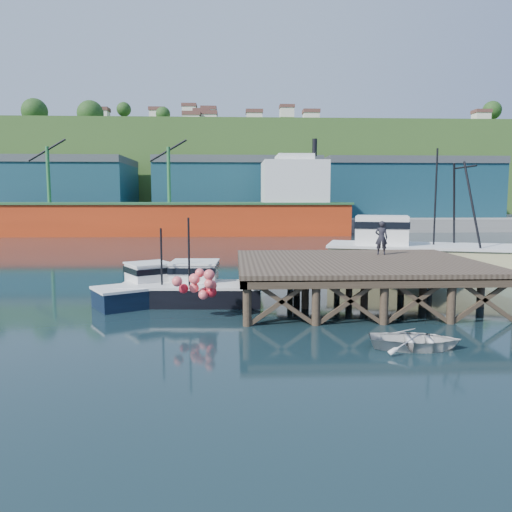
{
  "coord_description": "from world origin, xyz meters",
  "views": [
    {
      "loc": [
        -0.74,
        -24.79,
        5.24
      ],
      "look_at": [
        0.46,
        2.0,
        2.13
      ],
      "focal_mm": 35.0,
      "sensor_mm": 36.0,
      "label": 1
    }
  ],
  "objects": [
    {
      "name": "warehouse_mid",
      "position": [
        0.0,
        65.0,
        6.5
      ],
      "size": [
        28.0,
        16.0,
        9.0
      ],
      "primitive_type": "cube",
      "color": "#184152",
      "rests_on": "far_quay"
    },
    {
      "name": "ground",
      "position": [
        0.0,
        0.0,
        0.0
      ],
      "size": [
        300.0,
        300.0,
        0.0
      ],
      "primitive_type": "plane",
      "color": "black",
      "rests_on": "ground"
    },
    {
      "name": "cargo_ship",
      "position": [
        -8.46,
        48.0,
        3.31
      ],
      "size": [
        55.5,
        10.0,
        13.75
      ],
      "color": "red",
      "rests_on": "ground"
    },
    {
      "name": "wharf",
      "position": [
        5.5,
        -0.19,
        1.94
      ],
      "size": [
        12.0,
        10.0,
        2.62
      ],
      "color": "brown",
      "rests_on": "ground"
    },
    {
      "name": "trawler",
      "position": [
        11.68,
        7.6,
        1.74
      ],
      "size": [
        13.41,
        7.99,
        8.47
      ],
      "rotation": [
        0.0,
        0.0,
        -0.29
      ],
      "color": "#CFC686",
      "rests_on": "ground"
    },
    {
      "name": "warehouse_right",
      "position": [
        30.0,
        65.0,
        6.5
      ],
      "size": [
        30.0,
        16.0,
        9.0
      ],
      "primitive_type": "cube",
      "color": "#184152",
      "rests_on": "far_quay"
    },
    {
      "name": "hillside",
      "position": [
        0.0,
        100.0,
        11.0
      ],
      "size": [
        220.0,
        50.0,
        22.0
      ],
      "primitive_type": "cube",
      "color": "#2D511E",
      "rests_on": "ground"
    },
    {
      "name": "dockworker",
      "position": [
        7.43,
        2.38,
        3.06
      ],
      "size": [
        0.78,
        0.62,
        1.88
      ],
      "primitive_type": "imported",
      "rotation": [
        0.0,
        0.0,
        2.86
      ],
      "color": "black",
      "rests_on": "wharf"
    },
    {
      "name": "far_quay",
      "position": [
        0.0,
        70.0,
        1.0
      ],
      "size": [
        160.0,
        40.0,
        2.0
      ],
      "primitive_type": "cube",
      "color": "gray",
      "rests_on": "ground"
    },
    {
      "name": "boat_navy",
      "position": [
        -4.7,
        0.17,
        0.76
      ],
      "size": [
        6.34,
        5.01,
        3.8
      ],
      "rotation": [
        0.0,
        0.0,
        0.54
      ],
      "color": "black",
      "rests_on": "ground"
    },
    {
      "name": "dinghy",
      "position": [
        5.58,
        -8.12,
        0.32
      ],
      "size": [
        3.43,
        2.69,
        0.65
      ],
      "primitive_type": "imported",
      "rotation": [
        0.0,
        0.0,
        1.41
      ],
      "color": "silver",
      "rests_on": "ground"
    },
    {
      "name": "boat_black",
      "position": [
        -2.83,
        0.01,
        0.79
      ],
      "size": [
        7.13,
        5.99,
        4.32
      ],
      "rotation": [
        0.0,
        0.0,
        -0.06
      ],
      "color": "black",
      "rests_on": "ground"
    },
    {
      "name": "warehouse_left",
      "position": [
        -35.0,
        65.0,
        6.5
      ],
      "size": [
        32.0,
        16.0,
        9.0
      ],
      "primitive_type": "cube",
      "color": "#184152",
      "rests_on": "far_quay"
    }
  ]
}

